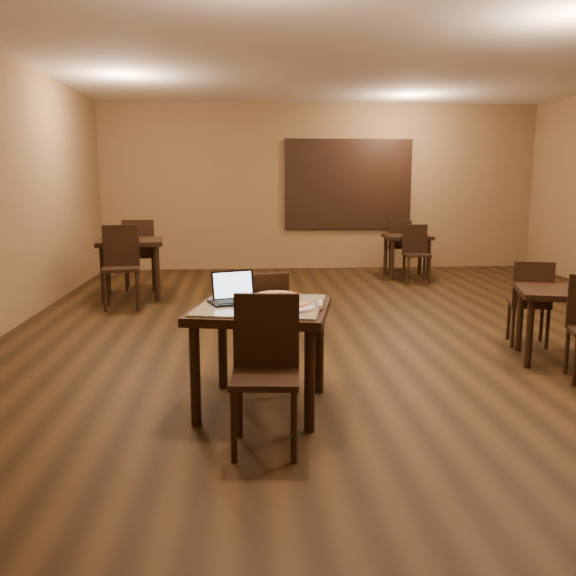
{
  "coord_description": "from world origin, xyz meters",
  "views": [
    {
      "loc": [
        -1.43,
        -6.28,
        1.62
      ],
      "look_at": [
        -1.11,
        -1.94,
        0.85
      ],
      "focal_mm": 38.0,
      "sensor_mm": 36.0,
      "label": 1
    }
  ],
  "objects": [
    {
      "name": "other_table_a_chair_near",
      "position": [
        1.34,
        3.32,
        0.52
      ],
      "size": [
        0.42,
        0.42,
        0.92
      ],
      "rotation": [
        0.0,
        0.0,
        -0.05
      ],
      "color": "black",
      "rests_on": "ground"
    },
    {
      "name": "tiled_table",
      "position": [
        -1.31,
        -2.09,
        0.66
      ],
      "size": [
        1.09,
        1.09,
        0.76
      ],
      "rotation": [
        0.0,
        0.0,
        -0.21
      ],
      "color": "black",
      "rests_on": "ground"
    },
    {
      "name": "other_table_c",
      "position": [
        1.39,
        -1.12,
        0.55
      ],
      "size": [
        0.88,
        0.88,
        0.66
      ],
      "rotation": [
        0.0,
        0.0,
        -0.29
      ],
      "color": "black",
      "rests_on": "ground"
    },
    {
      "name": "other_table_b_chair_near",
      "position": [
        -3.01,
        1.64,
        0.6
      ],
      "size": [
        0.51,
        0.51,
        1.06
      ],
      "rotation": [
        0.0,
        0.0,
        0.13
      ],
      "color": "black",
      "rests_on": "ground"
    },
    {
      "name": "napkin_roll",
      "position": [
        -0.91,
        -2.23,
        0.78
      ],
      "size": [
        0.05,
        0.15,
        0.04
      ],
      "rotation": [
        0.0,
        0.0,
        -0.1
      ],
      "color": "white",
      "rests_on": "tiled_table"
    },
    {
      "name": "other_table_a_chair_far",
      "position": [
        1.33,
        4.39,
        0.52
      ],
      "size": [
        0.42,
        0.42,
        0.92
      ],
      "rotation": [
        0.0,
        0.0,
        3.1
      ],
      "color": "black",
      "rests_on": "ground"
    },
    {
      "name": "wall_back",
      "position": [
        0.0,
        5.0,
        1.5
      ],
      "size": [
        8.0,
        0.02,
        3.0
      ],
      "primitive_type": "cube",
      "color": "olive",
      "rests_on": "ground"
    },
    {
      "name": "ground",
      "position": [
        0.0,
        0.0,
        0.0
      ],
      "size": [
        10.0,
        10.0,
        0.0
      ],
      "primitive_type": "plane",
      "color": "black",
      "rests_on": "ground"
    },
    {
      "name": "other_table_a",
      "position": [
        1.33,
        3.86,
        0.59
      ],
      "size": [
        0.79,
        0.79,
        0.71
      ],
      "rotation": [
        0.0,
        0.0,
        -0.05
      ],
      "color": "black",
      "rests_on": "ground"
    },
    {
      "name": "spatula",
      "position": [
        -1.17,
        -1.87,
        0.79
      ],
      "size": [
        0.21,
        0.28,
        0.01
      ],
      "primitive_type": "cube",
      "rotation": [
        0.0,
        0.0,
        0.46
      ],
      "color": "silver",
      "rests_on": "pizza_whole"
    },
    {
      "name": "pizza_slice",
      "position": [
        -1.09,
        -2.27,
        0.79
      ],
      "size": [
        0.26,
        0.26,
        0.02
      ],
      "primitive_type": null,
      "rotation": [
        0.0,
        0.0,
        0.75
      ],
      "color": "beige",
      "rests_on": "plate"
    },
    {
      "name": "pizza_whole",
      "position": [
        -1.19,
        -1.85,
        0.78
      ],
      "size": [
        0.31,
        0.31,
        0.02
      ],
      "color": "beige",
      "rests_on": "pizza_pan"
    },
    {
      "name": "plate",
      "position": [
        -1.09,
        -2.27,
        0.77
      ],
      "size": [
        0.27,
        0.27,
        0.01
      ],
      "primitive_type": "cylinder",
      "color": "white",
      "rests_on": "tiled_table"
    },
    {
      "name": "pizza_pan",
      "position": [
        -1.19,
        -1.85,
        0.77
      ],
      "size": [
        0.38,
        0.38,
        0.01
      ],
      "primitive_type": "cylinder",
      "color": "silver",
      "rests_on": "tiled_table"
    },
    {
      "name": "mural",
      "position": [
        0.5,
        4.96,
        1.55
      ],
      "size": [
        2.34,
        0.05,
        1.64
      ],
      "color": "#265C8E",
      "rests_on": "wall_back"
    },
    {
      "name": "ceiling",
      "position": [
        0.0,
        0.0,
        3.0
      ],
      "size": [
        8.0,
        10.0,
        0.02
      ],
      "primitive_type": "cube",
      "rotation": [
        3.14,
        0.0,
        0.0
      ],
      "color": "silver",
      "rests_on": "wall_back"
    },
    {
      "name": "laptop",
      "position": [
        -1.51,
        -1.99,
        0.82
      ],
      "size": [
        0.37,
        0.35,
        0.22
      ],
      "rotation": [
        0.0,
        0.0,
        0.36
      ],
      "color": "black",
      "rests_on": "tiled_table"
    },
    {
      "name": "chair_main_far",
      "position": [
        -1.29,
        -1.47,
        0.51
      ],
      "size": [
        0.47,
        0.47,
        0.9
      ],
      "rotation": [
        0.0,
        0.0,
        3.38
      ],
      "color": "black",
      "rests_on": "ground"
    },
    {
      "name": "other_table_c_chair_far",
      "position": [
        1.37,
        -0.62,
        0.48
      ],
      "size": [
        0.46,
        0.46,
        0.86
      ],
      "rotation": [
        0.0,
        0.0,
        2.85
      ],
      "color": "black",
      "rests_on": "ground"
    },
    {
      "name": "other_table_b_chair_far",
      "position": [
        -2.99,
        2.87,
        0.6
      ],
      "size": [
        0.51,
        0.51,
        1.06
      ],
      "rotation": [
        0.0,
        0.0,
        3.28
      ],
      "color": "black",
      "rests_on": "ground"
    },
    {
      "name": "other_table_b",
      "position": [
        -3.0,
        2.25,
        0.68
      ],
      "size": [
        0.98,
        0.98,
        0.82
      ],
      "rotation": [
        0.0,
        0.0,
        0.13
      ],
      "color": "black",
      "rests_on": "ground"
    },
    {
      "name": "chair_main_near",
      "position": [
        -1.3,
        -2.71,
        0.53
      ],
      "size": [
        0.44,
        0.44,
        0.94
      ],
      "rotation": [
        0.0,
        0.0,
        -0.09
      ],
      "color": "black",
      "rests_on": "ground"
    }
  ]
}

